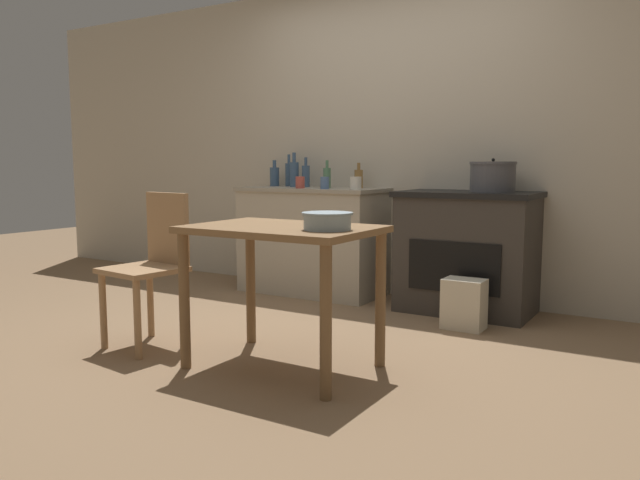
{
  "coord_description": "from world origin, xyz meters",
  "views": [
    {
      "loc": [
        2.14,
        -3.1,
        1.07
      ],
      "look_at": [
        0.0,
        0.41,
        0.57
      ],
      "focal_mm": 35.0,
      "sensor_mm": 36.0,
      "label": 1
    }
  ],
  "objects_px": {
    "flour_sack": "(464,304)",
    "bottle_far_left": "(289,174)",
    "work_table": "(283,250)",
    "bottle_center": "(327,177)",
    "stock_pot": "(493,177)",
    "mixing_bowl_large": "(327,220)",
    "cup_far_right": "(300,182)",
    "bottle_mid_left": "(306,176)",
    "bottle_center_right": "(275,176)",
    "bottle_center_left": "(359,178)",
    "cup_right": "(325,183)",
    "chair": "(153,263)",
    "cup_mid_right": "(356,183)",
    "stove": "(467,252)",
    "bottle_left": "(294,174)"
  },
  "relations": [
    {
      "from": "bottle_far_left",
      "to": "mixing_bowl_large",
      "type": "bearing_deg",
      "value": -51.54
    },
    {
      "from": "flour_sack",
      "to": "bottle_far_left",
      "type": "bearing_deg",
      "value": 160.21
    },
    {
      "from": "bottle_far_left",
      "to": "bottle_center_right",
      "type": "bearing_deg",
      "value": -162.79
    },
    {
      "from": "bottle_far_left",
      "to": "bottle_left",
      "type": "height_order",
      "value": "bottle_left"
    },
    {
      "from": "flour_sack",
      "to": "bottle_mid_left",
      "type": "bearing_deg",
      "value": 160.03
    },
    {
      "from": "stove",
      "to": "bottle_mid_left",
      "type": "bearing_deg",
      "value": 175.83
    },
    {
      "from": "flour_sack",
      "to": "bottle_left",
      "type": "relative_size",
      "value": 1.13
    },
    {
      "from": "bottle_far_left",
      "to": "cup_mid_right",
      "type": "bearing_deg",
      "value": -20.47
    },
    {
      "from": "bottle_center_right",
      "to": "cup_far_right",
      "type": "distance_m",
      "value": 0.57
    },
    {
      "from": "bottle_center_left",
      "to": "stove",
      "type": "bearing_deg",
      "value": -9.12
    },
    {
      "from": "stock_pot",
      "to": "bottle_mid_left",
      "type": "distance_m",
      "value": 1.62
    },
    {
      "from": "cup_mid_right",
      "to": "cup_far_right",
      "type": "distance_m",
      "value": 0.48
    },
    {
      "from": "bottle_center_left",
      "to": "bottle_mid_left",
      "type": "bearing_deg",
      "value": -174.0
    },
    {
      "from": "cup_mid_right",
      "to": "chair",
      "type": "bearing_deg",
      "value": -105.78
    },
    {
      "from": "mixing_bowl_large",
      "to": "bottle_center",
      "type": "xyz_separation_m",
      "value": [
        -1.08,
        1.81,
        0.16
      ]
    },
    {
      "from": "bottle_mid_left",
      "to": "work_table",
      "type": "bearing_deg",
      "value": -60.69
    },
    {
      "from": "bottle_far_left",
      "to": "bottle_center_right",
      "type": "xyz_separation_m",
      "value": [
        -0.13,
        -0.04,
        -0.02
      ]
    },
    {
      "from": "cup_mid_right",
      "to": "cup_far_right",
      "type": "relative_size",
      "value": 1.03
    },
    {
      "from": "flour_sack",
      "to": "bottle_center_left",
      "type": "distance_m",
      "value": 1.51
    },
    {
      "from": "bottle_mid_left",
      "to": "cup_far_right",
      "type": "xyz_separation_m",
      "value": [
        0.12,
        -0.28,
        -0.05
      ]
    },
    {
      "from": "stock_pot",
      "to": "mixing_bowl_large",
      "type": "bearing_deg",
      "value": -99.16
    },
    {
      "from": "stock_pot",
      "to": "bottle_center_left",
      "type": "bearing_deg",
      "value": 173.0
    },
    {
      "from": "work_table",
      "to": "stock_pot",
      "type": "height_order",
      "value": "stock_pot"
    },
    {
      "from": "bottle_far_left",
      "to": "cup_right",
      "type": "bearing_deg",
      "value": -32.04
    },
    {
      "from": "bottle_center_left",
      "to": "cup_far_right",
      "type": "relative_size",
      "value": 2.15
    },
    {
      "from": "mixing_bowl_large",
      "to": "cup_far_right",
      "type": "relative_size",
      "value": 2.65
    },
    {
      "from": "bottle_center_left",
      "to": "work_table",
      "type": "bearing_deg",
      "value": -73.73
    },
    {
      "from": "bottle_far_left",
      "to": "cup_mid_right",
      "type": "xyz_separation_m",
      "value": [
        0.83,
        -0.31,
        -0.06
      ]
    },
    {
      "from": "chair",
      "to": "bottle_center",
      "type": "relative_size",
      "value": 4.02
    },
    {
      "from": "bottle_center_left",
      "to": "bottle_center",
      "type": "distance_m",
      "value": 0.26
    },
    {
      "from": "bottle_far_left",
      "to": "bottle_center_right",
      "type": "relative_size",
      "value": 1.22
    },
    {
      "from": "bottle_center",
      "to": "cup_mid_right",
      "type": "relative_size",
      "value": 2.31
    },
    {
      "from": "stock_pot",
      "to": "bottle_center_left",
      "type": "height_order",
      "value": "stock_pot"
    },
    {
      "from": "mixing_bowl_large",
      "to": "bottle_mid_left",
      "type": "height_order",
      "value": "bottle_mid_left"
    },
    {
      "from": "work_table",
      "to": "bottle_center",
      "type": "distance_m",
      "value": 1.95
    },
    {
      "from": "bottle_center",
      "to": "flour_sack",
      "type": "bearing_deg",
      "value": -20.72
    },
    {
      "from": "cup_mid_right",
      "to": "cup_right",
      "type": "relative_size",
      "value": 1.02
    },
    {
      "from": "work_table",
      "to": "bottle_center",
      "type": "relative_size",
      "value": 4.26
    },
    {
      "from": "stock_pot",
      "to": "cup_mid_right",
      "type": "xyz_separation_m",
      "value": [
        -1.01,
        -0.15,
        -0.06
      ]
    },
    {
      "from": "bottle_left",
      "to": "bottle_center_left",
      "type": "relative_size",
      "value": 1.43
    },
    {
      "from": "chair",
      "to": "stock_pot",
      "type": "bearing_deg",
      "value": 57.51
    },
    {
      "from": "bottle_center",
      "to": "stock_pot",
      "type": "bearing_deg",
      "value": -0.74
    },
    {
      "from": "chair",
      "to": "cup_far_right",
      "type": "distance_m",
      "value": 1.67
    },
    {
      "from": "bottle_far_left",
      "to": "cup_right",
      "type": "relative_size",
      "value": 2.9
    },
    {
      "from": "stove",
      "to": "bottle_center",
      "type": "height_order",
      "value": "bottle_center"
    },
    {
      "from": "mixing_bowl_large",
      "to": "stock_pot",
      "type": "bearing_deg",
      "value": 80.84
    },
    {
      "from": "mixing_bowl_large",
      "to": "bottle_far_left",
      "type": "distance_m",
      "value": 2.5
    },
    {
      "from": "bottle_center_left",
      "to": "bottle_center",
      "type": "relative_size",
      "value": 0.91
    },
    {
      "from": "bottle_far_left",
      "to": "bottle_center_right",
      "type": "height_order",
      "value": "bottle_far_left"
    },
    {
      "from": "stock_pot",
      "to": "stove",
      "type": "bearing_deg",
      "value": -174.25
    }
  ]
}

